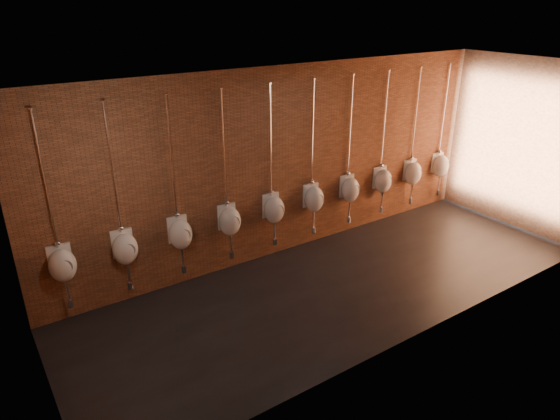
% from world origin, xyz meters
% --- Properties ---
extents(ground, '(8.50, 8.50, 0.00)m').
position_xyz_m(ground, '(0.00, 0.00, 0.00)').
color(ground, black).
rests_on(ground, ground).
extents(room_shell, '(8.54, 3.04, 3.22)m').
position_xyz_m(room_shell, '(0.00, 0.00, 2.01)').
color(room_shell, black).
rests_on(room_shell, ground).
extents(urinal_0, '(0.39, 0.35, 2.71)m').
position_xyz_m(urinal_0, '(-3.72, 1.38, 0.91)').
color(urinal_0, white).
rests_on(urinal_0, ground).
extents(urinal_1, '(0.39, 0.35, 2.71)m').
position_xyz_m(urinal_1, '(-2.89, 1.38, 0.91)').
color(urinal_1, white).
rests_on(urinal_1, ground).
extents(urinal_2, '(0.39, 0.35, 2.71)m').
position_xyz_m(urinal_2, '(-2.05, 1.38, 0.91)').
color(urinal_2, white).
rests_on(urinal_2, ground).
extents(urinal_3, '(0.39, 0.35, 2.71)m').
position_xyz_m(urinal_3, '(-1.21, 1.38, 0.91)').
color(urinal_3, white).
rests_on(urinal_3, ground).
extents(urinal_4, '(0.39, 0.35, 2.71)m').
position_xyz_m(urinal_4, '(-0.38, 1.38, 0.91)').
color(urinal_4, white).
rests_on(urinal_4, ground).
extents(urinal_5, '(0.39, 0.35, 2.71)m').
position_xyz_m(urinal_5, '(0.46, 1.38, 0.91)').
color(urinal_5, white).
rests_on(urinal_5, ground).
extents(urinal_6, '(0.39, 0.35, 2.71)m').
position_xyz_m(urinal_6, '(1.30, 1.38, 0.91)').
color(urinal_6, white).
rests_on(urinal_6, ground).
extents(urinal_7, '(0.39, 0.35, 2.71)m').
position_xyz_m(urinal_7, '(2.13, 1.38, 0.91)').
color(urinal_7, white).
rests_on(urinal_7, ground).
extents(urinal_8, '(0.39, 0.35, 2.71)m').
position_xyz_m(urinal_8, '(2.97, 1.38, 0.91)').
color(urinal_8, white).
rests_on(urinal_8, ground).
extents(urinal_9, '(0.39, 0.35, 2.71)m').
position_xyz_m(urinal_9, '(3.81, 1.38, 0.91)').
color(urinal_9, white).
rests_on(urinal_9, ground).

